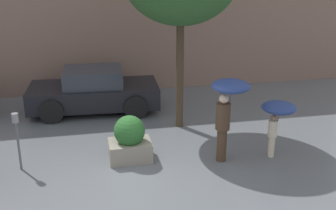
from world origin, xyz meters
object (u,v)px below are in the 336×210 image
person_adult (228,100)px  parked_car_near (94,91)px  planter_box (130,140)px  person_child (278,112)px  parking_meter (17,130)px

person_adult → parked_car_near: (-2.79, 4.00, -0.84)m
person_adult → planter_box: bearing=170.8°
person_child → parked_car_near: (-3.97, 4.07, -0.50)m
parking_meter → person_child: bearing=-5.5°
planter_box → parking_meter: 2.46m
person_child → parked_car_near: person_child is taller
planter_box → person_adult: bearing=-13.0°
person_adult → parking_meter: (-4.55, 0.48, -0.51)m
parked_car_near → parking_meter: size_ratio=2.96×
person_child → parking_meter: size_ratio=1.02×
person_adult → parking_meter: bearing=177.7°
planter_box → person_adult: (2.14, -0.49, 0.97)m
parked_car_near → parking_meter: same height
planter_box → parking_meter: parking_meter is taller
person_adult → person_child: 1.23m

